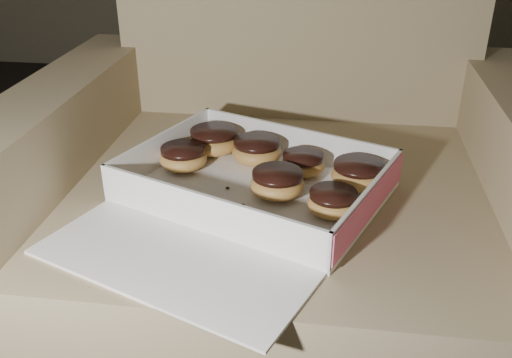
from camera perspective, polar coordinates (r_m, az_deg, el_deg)
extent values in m
cube|color=#998C62|center=(1.18, 2.30, -9.60)|extent=(0.78, 0.78, 0.46)
cube|color=#998C62|center=(1.24, -17.68, -4.68)|extent=(0.13, 0.78, 0.61)
cube|color=#998C62|center=(1.18, 23.59, -7.59)|extent=(0.13, 0.78, 0.61)
cube|color=white|center=(0.99, 0.00, -1.23)|extent=(0.50, 0.44, 0.01)
cube|color=white|center=(1.09, 3.97, 3.67)|extent=(0.38, 0.16, 0.06)
cube|color=white|center=(0.86, -5.04, -3.39)|extent=(0.38, 0.16, 0.06)
cube|color=white|center=(1.08, -9.36, 3.00)|extent=(0.12, 0.29, 0.06)
cube|color=white|center=(0.90, 11.22, -2.37)|extent=(0.12, 0.29, 0.06)
cube|color=#E65C86|center=(0.90, 11.48, -2.44)|extent=(0.12, 0.28, 0.05)
cube|color=white|center=(0.82, -8.44, -8.27)|extent=(0.44, 0.31, 0.01)
ellipsoid|color=gold|center=(1.11, -4.20, 3.73)|extent=(0.10, 0.10, 0.05)
cylinder|color=black|center=(1.11, -4.23, 4.71)|extent=(0.09, 0.09, 0.01)
ellipsoid|color=gold|center=(0.96, 2.14, -0.54)|extent=(0.09, 0.09, 0.04)
cylinder|color=black|center=(0.95, 2.16, 0.48)|extent=(0.08, 0.08, 0.01)
ellipsoid|color=gold|center=(1.07, 0.09, 2.73)|extent=(0.09, 0.09, 0.05)
cylinder|color=black|center=(1.06, 0.09, 3.70)|extent=(0.09, 0.09, 0.01)
ellipsoid|color=gold|center=(1.03, 4.72, 1.44)|extent=(0.08, 0.08, 0.04)
cylinder|color=black|center=(1.03, 4.75, 2.27)|extent=(0.07, 0.07, 0.01)
ellipsoid|color=gold|center=(1.00, 10.20, 0.31)|extent=(0.09, 0.09, 0.05)
cylinder|color=black|center=(0.99, 10.30, 1.33)|extent=(0.09, 0.09, 0.01)
ellipsoid|color=gold|center=(0.91, 7.70, -2.45)|extent=(0.08, 0.08, 0.04)
cylinder|color=black|center=(0.91, 7.77, -1.51)|extent=(0.08, 0.08, 0.01)
ellipsoid|color=gold|center=(1.06, -7.27, 2.04)|extent=(0.09, 0.09, 0.04)
cylinder|color=black|center=(1.05, -7.33, 2.95)|extent=(0.08, 0.08, 0.01)
ellipsoid|color=black|center=(0.88, 4.41, -5.01)|extent=(0.01, 0.01, 0.00)
ellipsoid|color=black|center=(0.97, -11.20, -2.17)|extent=(0.01, 0.01, 0.00)
ellipsoid|color=black|center=(0.94, -1.34, -2.62)|extent=(0.01, 0.01, 0.00)
ellipsoid|color=black|center=(0.99, -2.87, -0.90)|extent=(0.01, 0.01, 0.00)
ellipsoid|color=black|center=(0.95, -8.34, -2.49)|extent=(0.01, 0.01, 0.00)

